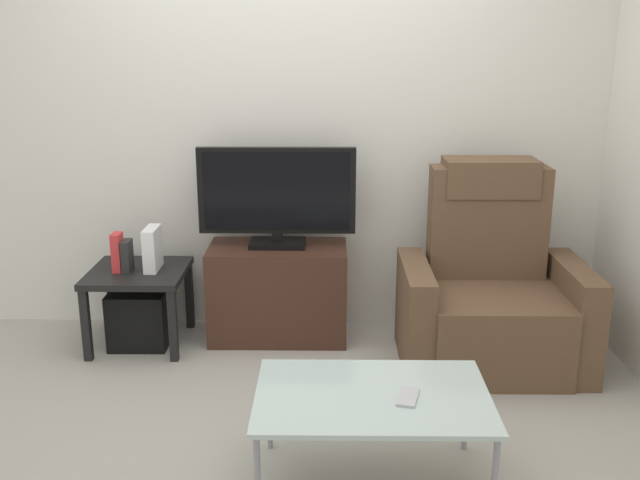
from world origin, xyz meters
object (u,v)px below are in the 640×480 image
(tv_stand, at_px, (278,292))
(book_middle, at_px, (127,256))
(subwoofer_box, at_px, (141,316))
(cell_phone, at_px, (408,397))
(coffee_table, at_px, (372,400))
(television, at_px, (277,195))
(recliner_armchair, at_px, (491,295))
(side_table, at_px, (138,281))
(book_leftmost, at_px, (118,252))
(game_console, at_px, (152,249))

(tv_stand, xyz_separation_m, book_middle, (-0.84, -0.12, 0.26))
(subwoofer_box, bearing_deg, cell_phone, -45.39)
(subwoofer_box, height_order, coffee_table, coffee_table)
(television, bearing_deg, tv_stand, -90.00)
(subwoofer_box, bearing_deg, recliner_armchair, -5.23)
(television, height_order, side_table, television)
(side_table, height_order, book_middle, book_middle)
(book_leftmost, distance_m, coffee_table, 1.92)
(subwoofer_box, bearing_deg, game_console, 6.34)
(television, relative_size, game_console, 3.67)
(television, height_order, game_console, television)
(tv_stand, xyz_separation_m, recliner_armchair, (1.18, -0.28, 0.09))
(recliner_armchair, bearing_deg, game_console, -175.82)
(television, relative_size, book_leftmost, 4.08)
(coffee_table, bearing_deg, game_console, 130.11)
(side_table, height_order, book_leftmost, book_leftmost)
(book_leftmost, relative_size, book_middle, 1.23)
(book_leftmost, xyz_separation_m, coffee_table, (1.35, -1.35, -0.18))
(television, height_order, coffee_table, television)
(recliner_armchair, relative_size, subwoofer_box, 3.30)
(side_table, distance_m, subwoofer_box, 0.21)
(book_leftmost, bearing_deg, subwoofer_box, 11.31)
(side_table, height_order, cell_phone, side_table)
(recliner_armchair, bearing_deg, book_middle, -174.58)
(television, distance_m, subwoofer_box, 1.06)
(coffee_table, distance_m, cell_phone, 0.14)
(tv_stand, xyz_separation_m, book_leftmost, (-0.89, -0.12, 0.28))
(book_middle, relative_size, cell_phone, 1.19)
(subwoofer_box, xyz_separation_m, cell_phone, (1.39, -1.41, 0.25))
(side_table, bearing_deg, subwoofer_box, 0.00)
(book_leftmost, xyz_separation_m, game_console, (0.19, 0.03, 0.01))
(recliner_armchair, xyz_separation_m, subwoofer_box, (-1.97, 0.18, -0.21))
(subwoofer_box, bearing_deg, side_table, 180.00)
(cell_phone, bearing_deg, book_middle, 149.90)
(cell_phone, bearing_deg, book_leftmost, 150.92)
(recliner_armchair, relative_size, coffee_table, 1.20)
(television, height_order, book_leftmost, television)
(cell_phone, bearing_deg, recliner_armchair, 78.49)
(subwoofer_box, relative_size, book_middle, 1.84)
(tv_stand, bearing_deg, game_console, -172.41)
(book_leftmost, bearing_deg, game_console, 8.97)
(side_table, xyz_separation_m, book_leftmost, (-0.10, -0.02, 0.18))
(book_middle, height_order, cell_phone, book_middle)
(side_table, xyz_separation_m, cell_phone, (1.39, -1.41, 0.03))
(game_console, bearing_deg, television, 9.10)
(recliner_armchair, distance_m, side_table, 1.98)
(coffee_table, bearing_deg, tv_stand, 107.48)
(subwoofer_box, distance_m, cell_phone, 1.99)
(side_table, relative_size, coffee_table, 0.60)
(subwoofer_box, height_order, book_leftmost, book_leftmost)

